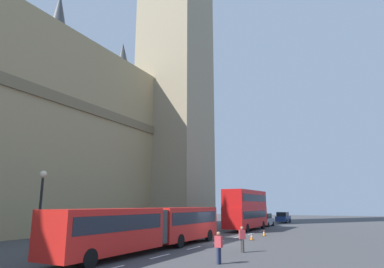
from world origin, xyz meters
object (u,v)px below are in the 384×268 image
(sedan_lead, at_px, (265,220))
(pedestrian_near_cones, at_px, (219,246))
(articulated_bus, at_px, (151,225))
(street_lamp, at_px, (40,206))
(double_decker_bus, at_px, (246,208))
(sedan_trailing, at_px, (283,217))
(traffic_cone_middle, at_px, (264,233))
(traffic_cone_west, at_px, (252,237))
(pedestrian_by_kerb, at_px, (242,238))

(sedan_lead, bearing_deg, pedestrian_near_cones, -168.80)
(articulated_bus, relative_size, street_lamp, 3.30)
(double_decker_bus, distance_m, sedan_trailing, 19.63)
(sedan_lead, distance_m, street_lamp, 35.83)
(sedan_trailing, height_order, traffic_cone_middle, sedan_trailing)
(articulated_bus, height_order, traffic_cone_west, articulated_bus)
(traffic_cone_middle, height_order, pedestrian_by_kerb, pedestrian_by_kerb)
(double_decker_bus, height_order, pedestrian_near_cones, double_decker_bus)
(double_decker_bus, relative_size, pedestrian_near_cones, 6.13)
(pedestrian_by_kerb, bearing_deg, articulated_bus, 109.23)
(articulated_bus, relative_size, double_decker_bus, 1.68)
(street_lamp, distance_m, pedestrian_near_cones, 11.43)
(double_decker_bus, xyz_separation_m, sedan_trailing, (19.54, -0.23, -1.80))
(traffic_cone_middle, relative_size, pedestrian_near_cones, 0.34)
(traffic_cone_west, bearing_deg, double_decker_bus, 20.60)
(traffic_cone_west, height_order, pedestrian_near_cones, pedestrian_near_cones)
(traffic_cone_west, xyz_separation_m, pedestrian_near_cones, (-12.71, -2.21, 0.63))
(sedan_trailing, height_order, pedestrian_by_kerb, sedan_trailing)
(double_decker_bus, relative_size, sedan_lead, 2.36)
(traffic_cone_middle, distance_m, pedestrian_near_cones, 17.31)
(pedestrian_by_kerb, bearing_deg, pedestrian_near_cones, -176.13)
(sedan_lead, height_order, traffic_cone_west, sedan_lead)
(articulated_bus, distance_m, traffic_cone_west, 10.90)
(traffic_cone_west, xyz_separation_m, traffic_cone_middle, (4.43, 0.09, 0.00))
(articulated_bus, xyz_separation_m, sedan_lead, (29.77, 0.12, -0.83))
(street_lamp, xyz_separation_m, pedestrian_near_cones, (3.02, -10.81, -2.14))
(sedan_lead, xyz_separation_m, sedan_trailing, (10.69, -0.35, 0.00))
(traffic_cone_west, relative_size, street_lamp, 0.11)
(articulated_bus, xyz_separation_m, pedestrian_by_kerb, (2.09, -5.98, -0.83))
(double_decker_bus, bearing_deg, pedestrian_by_kerb, -162.37)
(double_decker_bus, relative_size, street_lamp, 1.97)
(street_lamp, bearing_deg, pedestrian_by_kerb, -53.30)
(pedestrian_near_cones, bearing_deg, sedan_trailing, 8.02)
(street_lamp, height_order, pedestrian_by_kerb, street_lamp)
(sedan_lead, relative_size, traffic_cone_middle, 7.59)
(traffic_cone_middle, bearing_deg, pedestrian_near_cones, -172.37)
(articulated_bus, height_order, double_decker_bus, double_decker_bus)
(pedestrian_near_cones, xyz_separation_m, pedestrian_by_kerb, (4.80, 0.32, 0.00))
(double_decker_bus, xyz_separation_m, traffic_cone_middle, (-6.49, -4.01, -2.43))
(traffic_cone_middle, bearing_deg, street_lamp, 157.10)
(traffic_cone_middle, height_order, pedestrian_near_cones, pedestrian_near_cones)
(articulated_bus, bearing_deg, pedestrian_near_cones, -113.28)
(street_lamp, height_order, pedestrian_near_cones, street_lamp)
(pedestrian_by_kerb, bearing_deg, sedan_trailing, 8.53)
(articulated_bus, distance_m, traffic_cone_middle, 15.04)
(double_decker_bus, distance_m, pedestrian_by_kerb, 19.84)
(sedan_lead, height_order, sedan_trailing, same)
(traffic_cone_middle, distance_m, pedestrian_by_kerb, 12.51)
(traffic_cone_middle, bearing_deg, articulated_bus, 164.47)
(double_decker_bus, relative_size, traffic_cone_west, 17.87)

